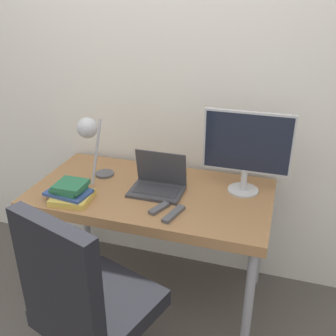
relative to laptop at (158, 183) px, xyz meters
name	(u,v)px	position (x,y,z in m)	size (l,w,h in m)	color
ground_plane	(133,334)	(-0.04, -0.38, -0.83)	(12.00, 12.00, 0.00)	#514C47
wall_back	(173,86)	(-0.04, 0.42, 0.47)	(8.00, 0.05, 2.60)	silver
desk	(151,201)	(-0.04, -0.01, -0.12)	(1.40, 0.73, 0.78)	#996B42
laptop	(158,183)	(0.00, 0.00, 0.00)	(0.31, 0.22, 0.23)	#38383D
monitor	(247,147)	(0.48, 0.15, 0.23)	(0.50, 0.18, 0.48)	#B7B7BC
desk_lamp	(90,135)	(-0.39, -0.05, 0.28)	(0.12, 0.28, 0.43)	#4C4C51
office_chair	(85,301)	(-0.09, -0.77, -0.22)	(0.63, 0.64, 1.09)	black
book_stack	(71,193)	(-0.44, -0.25, 0.00)	(0.27, 0.21, 0.10)	gold
tv_remote	(159,208)	(0.07, -0.21, -0.04)	(0.09, 0.14, 0.02)	#4C4C51
media_remote	(174,214)	(0.17, -0.24, -0.04)	(0.08, 0.18, 0.02)	#4C4C51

